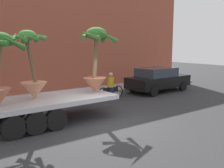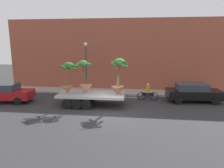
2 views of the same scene
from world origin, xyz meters
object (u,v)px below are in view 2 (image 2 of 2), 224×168
Objects in this scene: parked_car at (193,92)px; trailing_car at (5,92)px; cyclist at (148,93)px; street_lamp at (86,61)px; flatbed_trailer at (89,96)px; potted_palm_rear at (85,79)px; potted_palm_front at (119,77)px; potted_palm_middle at (68,77)px.

parked_car is 1.00× the size of trailing_car.
cyclist is 6.62m from street_lamp.
parked_car reaches higher than flatbed_trailer.
potted_palm_rear is at bearing 154.55° from flatbed_trailer.
potted_palm_front is at bearing -5.24° from potted_palm_rear.
potted_palm_middle is 6.96m from cyclist.
potted_palm_front is at bearing -47.49° from street_lamp.
street_lamp is at bearing 83.47° from potted_palm_middle.
flatbed_trailer is 4.61m from street_lamp.
trailing_car reaches higher than cyclist.
cyclist is 0.40× the size of parked_car.
potted_palm_middle is 5.90m from trailing_car.
street_lamp reaches higher than cyclist.
cyclist is at bearing 42.68° from potted_palm_front.
street_lamp is (6.17, 3.69, 2.40)m from trailing_car.
street_lamp is at bearing 102.47° from potted_palm_rear.
potted_palm_rear is 0.93× the size of potted_palm_front.
flatbed_trailer is 8.83m from parked_car.
parked_car is (10.15, 2.38, -1.46)m from potted_palm_middle.
potted_palm_middle reaches higher than cyclist.
parked_car is (8.90, 1.95, -1.28)m from potted_palm_rear.
potted_palm_middle is at bearing -160.83° from potted_palm_rear.
potted_palm_middle is (-1.25, -0.43, 0.18)m from potted_palm_rear.
flatbed_trailer is 2.23× the size of potted_palm_front.
flatbed_trailer is 1.37× the size of trailing_car.
potted_palm_rear reaches higher than trailing_car.
potted_palm_middle is 3.97m from potted_palm_front.
potted_palm_rear reaches higher than flatbed_trailer.
potted_palm_rear is 0.57× the size of trailing_car.
trailing_car is (-9.67, 0.13, -1.55)m from potted_palm_front.
potted_palm_rear is at bearing 0.97° from trailing_car.
potted_palm_rear is at bearing -77.53° from street_lamp.
potted_palm_rear reaches higher than parked_car.
potted_palm_front reaches higher than trailing_car.
trailing_car is (-5.71, 0.32, -1.46)m from potted_palm_middle.
trailing_car is at bearing -179.03° from potted_palm_rear.
potted_palm_front is at bearing 2.67° from potted_palm_middle.
potted_palm_rear is at bearing 19.17° from potted_palm_middle.
flatbed_trailer is 2.89m from potted_palm_front.
trailing_car is at bearing -170.30° from cyclist.
trailing_car is 0.95× the size of street_lamp.
potted_palm_front is at bearing -137.32° from cyclist.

